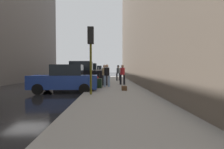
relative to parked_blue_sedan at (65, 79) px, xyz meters
The scene contains 16 objects.
ground_plane 2.82m from the parked_blue_sedan, 169.37° to the left, with size 120.00×120.00×0.00m, color black.
sidewalk 3.48m from the parked_blue_sedan, ahead, with size 4.00×40.00×0.15m, color gray.
parked_blue_sedan is the anchor object (origin of this frame).
parked_black_suv 5.85m from the parked_blue_sedan, 90.00° to the left, with size 4.64×2.14×2.25m.
parked_white_van 12.47m from the parked_blue_sedan, 90.00° to the left, with size 4.62×2.11×2.25m.
parked_gray_coupe 18.25m from the parked_blue_sedan, 90.00° to the left, with size 4.23×2.11×1.79m.
parked_red_hatchback 24.74m from the parked_blue_sedan, 90.00° to the left, with size 4.25×2.15×1.79m.
parked_bronze_suv 30.64m from the parked_blue_sedan, 90.00° to the left, with size 4.65×2.15×2.25m.
fire_hydrant 4.64m from the parked_blue_sedan, 67.05° to the left, with size 0.42×0.22×0.70m.
traffic_light 3.29m from the parked_blue_sedan, 46.28° to the right, with size 0.32×0.32×3.60m.
pedestrian_in_jeans 3.38m from the parked_blue_sedan, 37.32° to the left, with size 0.50×0.41×1.71m.
pedestrian_in_tan_coat 3.96m from the parked_blue_sedan, 51.23° to the left, with size 0.51×0.42×1.71m.
pedestrian_with_beanie 9.83m from the parked_blue_sedan, 66.33° to the left, with size 0.52×0.44×1.78m.
pedestrian_in_red_jacket 5.55m from the parked_blue_sedan, 43.54° to the left, with size 0.53×0.49×1.71m.
rolling_suitcase 2.52m from the parked_blue_sedan, 31.03° to the left, with size 0.41×0.59×1.04m.
duffel_bag 3.85m from the parked_blue_sedan, ahead, with size 0.32×0.44×0.28m.
Camera 1 is at (5.44, -11.79, 1.53)m, focal length 28.00 mm.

